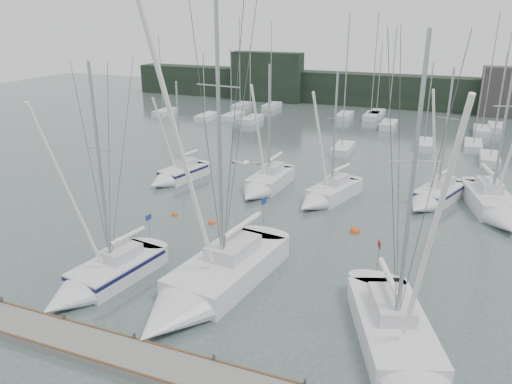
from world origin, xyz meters
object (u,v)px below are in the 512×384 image
(sailboat_mid_a, at_px, (175,176))
(sailboat_mid_e, at_px, (496,209))
(sailboat_near_center, at_px, (203,289))
(sailboat_mid_b, at_px, (264,185))
(buoy_a, at_px, (212,223))
(buoy_c, at_px, (175,215))
(sailboat_near_right, at_px, (405,360))
(buoy_b, at_px, (355,232))
(sailboat_mid_c, at_px, (325,196))
(sailboat_mid_d, at_px, (433,198))
(sailboat_near_left, at_px, (97,280))

(sailboat_mid_a, relative_size, sailboat_mid_e, 0.71)
(sailboat_near_center, distance_m, sailboat_mid_b, 17.16)
(buoy_a, xyz_separation_m, buoy_c, (-3.24, 0.32, 0.00))
(sailboat_near_right, distance_m, buoy_a, 18.25)
(sailboat_near_right, xyz_separation_m, buoy_b, (-4.74, 13.36, -0.56))
(sailboat_mid_c, bearing_deg, sailboat_mid_d, 36.90)
(buoy_a, bearing_deg, sailboat_mid_e, 25.47)
(sailboat_near_right, relative_size, buoy_a, 30.06)
(sailboat_near_center, relative_size, sailboat_mid_d, 1.65)
(buoy_a, xyz_separation_m, buoy_b, (9.82, 2.37, 0.00))
(sailboat_near_right, xyz_separation_m, buoy_c, (-17.81, 11.31, -0.56))
(sailboat_near_right, xyz_separation_m, sailboat_mid_d, (-0.18, 20.85, -0.01))
(sailboat_mid_e, bearing_deg, sailboat_near_center, -143.39)
(sailboat_near_center, height_order, sailboat_mid_c, sailboat_near_center)
(sailboat_near_right, bearing_deg, sailboat_mid_b, 105.16)
(sailboat_mid_a, height_order, sailboat_mid_d, sailboat_mid_d)
(sailboat_near_right, bearing_deg, buoy_c, 126.76)
(sailboat_near_left, xyz_separation_m, sailboat_mid_c, (8.17, 17.49, 0.00))
(sailboat_near_center, height_order, sailboat_mid_b, sailboat_near_center)
(buoy_c, bearing_deg, sailboat_mid_b, 60.13)
(sailboat_near_left, bearing_deg, sailboat_mid_d, 60.55)
(sailboat_mid_a, distance_m, buoy_c, 7.90)
(sailboat_near_right, height_order, buoy_a, sailboat_near_right)
(sailboat_mid_a, relative_size, sailboat_mid_d, 0.84)
(sailboat_near_center, height_order, buoy_a, sailboat_near_center)
(sailboat_near_right, bearing_deg, buoy_a, 122.15)
(sailboat_near_center, bearing_deg, sailboat_mid_c, 89.43)
(sailboat_mid_d, distance_m, buoy_a, 17.46)
(sailboat_mid_a, height_order, buoy_b, sailboat_mid_a)
(sailboat_mid_b, bearing_deg, sailboat_mid_c, -3.16)
(sailboat_near_center, distance_m, sailboat_mid_e, 23.41)
(sailboat_near_left, distance_m, sailboat_near_right, 16.30)
(sailboat_mid_a, height_order, sailboat_mid_c, sailboat_mid_c)
(sailboat_mid_b, height_order, buoy_a, sailboat_mid_b)
(sailboat_near_right, relative_size, buoy_b, 21.27)
(sailboat_mid_a, bearing_deg, buoy_b, -2.64)
(sailboat_mid_d, bearing_deg, sailboat_near_center, -98.13)
(sailboat_near_center, height_order, buoy_c, sailboat_near_center)
(sailboat_near_right, relative_size, sailboat_mid_c, 1.36)
(sailboat_mid_b, height_order, sailboat_mid_e, sailboat_mid_e)
(sailboat_mid_b, relative_size, buoy_c, 23.44)
(sailboat_mid_a, relative_size, buoy_b, 13.60)
(sailboat_mid_a, distance_m, buoy_a, 10.16)
(sailboat_near_center, xyz_separation_m, buoy_b, (5.71, 11.55, -0.63))
(sailboat_near_left, distance_m, sailboat_near_center, 5.96)
(buoy_b, bearing_deg, sailboat_mid_a, 164.42)
(sailboat_mid_e, distance_m, buoy_b, 11.23)
(sailboat_mid_a, height_order, buoy_a, sailboat_mid_a)
(sailboat_near_left, relative_size, sailboat_mid_c, 1.19)
(sailboat_mid_e, bearing_deg, buoy_b, -158.11)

